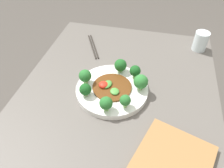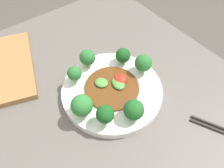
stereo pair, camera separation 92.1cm
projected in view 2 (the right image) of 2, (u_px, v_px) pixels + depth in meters
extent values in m
cube|color=#5B5651|center=(110.00, 148.00, 0.92)|extent=(1.00, 0.81, 0.74)
cylinder|color=white|center=(112.00, 91.00, 0.64)|extent=(0.29, 0.29, 0.02)
cylinder|color=#7AAD5B|center=(88.00, 64.00, 0.68)|extent=(0.02, 0.02, 0.02)
sphere|color=#286B2D|center=(87.00, 57.00, 0.66)|extent=(0.05, 0.05, 0.05)
cylinder|color=#89B76B|center=(83.00, 112.00, 0.57)|extent=(0.02, 0.02, 0.02)
sphere|color=#2D7533|center=(82.00, 105.00, 0.55)|extent=(0.06, 0.06, 0.06)
cylinder|color=#7AAD5B|center=(123.00, 61.00, 0.69)|extent=(0.02, 0.02, 0.01)
sphere|color=#19511E|center=(123.00, 55.00, 0.67)|extent=(0.05, 0.05, 0.05)
cylinder|color=#89B76B|center=(133.00, 115.00, 0.57)|extent=(0.02, 0.02, 0.01)
sphere|color=#1E5B23|center=(134.00, 110.00, 0.55)|extent=(0.05, 0.05, 0.05)
cylinder|color=#89B76B|center=(142.00, 70.00, 0.66)|extent=(0.02, 0.02, 0.02)
sphere|color=#286B2D|center=(143.00, 63.00, 0.64)|extent=(0.05, 0.05, 0.05)
cylinder|color=#70A356|center=(105.00, 120.00, 0.55)|extent=(0.02, 0.02, 0.02)
sphere|color=#19511E|center=(105.00, 114.00, 0.53)|extent=(0.05, 0.05, 0.05)
cylinder|color=#89B76B|center=(76.00, 79.00, 0.64)|extent=(0.01, 0.01, 0.02)
sphere|color=#286B2D|center=(74.00, 73.00, 0.62)|extent=(0.04, 0.04, 0.04)
cylinder|color=#5B3314|center=(112.00, 88.00, 0.63)|extent=(0.16, 0.16, 0.01)
ellipsoid|color=red|center=(120.00, 79.00, 0.63)|extent=(0.05, 0.05, 0.02)
ellipsoid|color=#4C933D|center=(101.00, 83.00, 0.63)|extent=(0.05, 0.05, 0.01)
ellipsoid|color=#4C933D|center=(118.00, 83.00, 0.63)|extent=(0.06, 0.05, 0.01)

